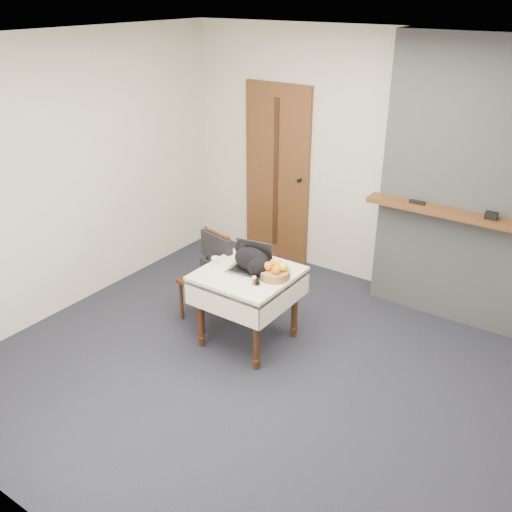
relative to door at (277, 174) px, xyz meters
The scene contains 12 objects.
ground 2.52m from the door, 58.72° to the right, with size 4.50×4.50×0.00m, color black.
room_shell 2.07m from the door, 51.56° to the right, with size 4.52×4.01×2.61m.
door is the anchor object (origin of this frame).
chimney 2.12m from the door, ahead, with size 1.62×0.48×2.60m.
side_table 1.90m from the door, 64.74° to the right, with size 0.78×0.78×0.70m.
laptop 1.82m from the door, 64.23° to the right, with size 0.37×0.33×0.25m.
cat 1.85m from the door, 63.62° to the right, with size 0.44×0.36×0.24m.
cream_jar 1.81m from the door, 74.64° to the right, with size 0.06×0.06×0.07m, color silver.
pill_bottle 2.09m from the door, 62.18° to the right, with size 0.03×0.03×0.07m.
fruit_basket 1.95m from the door, 57.44° to the right, with size 0.26×0.26×0.14m.
desk_clutter 1.89m from the door, 60.25° to the right, with size 0.13×0.01×0.01m, color black.
chair 1.61m from the door, 80.18° to the right, with size 0.46×0.46×0.87m.
Camera 1 is at (2.14, -3.24, 2.93)m, focal length 40.00 mm.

